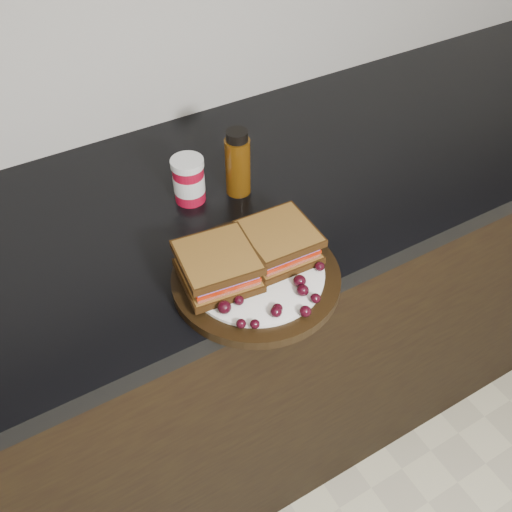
{
  "coord_description": "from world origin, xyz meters",
  "views": [
    {
      "loc": [
        -0.07,
        0.91,
        1.6
      ],
      "look_at": [
        0.25,
        1.47,
        0.96
      ],
      "focal_mm": 40.0,
      "sensor_mm": 36.0,
      "label": 1
    }
  ],
  "objects_px": {
    "sandwich_left": "(218,266)",
    "condiment_jar": "(189,180)",
    "oil_bottle": "(238,163)",
    "plate": "(256,278)"
  },
  "relations": [
    {
      "from": "plate",
      "to": "oil_bottle",
      "type": "xyz_separation_m",
      "value": [
        0.09,
        0.23,
        0.06
      ]
    },
    {
      "from": "sandwich_left",
      "to": "condiment_jar",
      "type": "height_order",
      "value": "condiment_jar"
    },
    {
      "from": "condiment_jar",
      "to": "oil_bottle",
      "type": "xyz_separation_m",
      "value": [
        0.09,
        -0.02,
        0.02
      ]
    },
    {
      "from": "plate",
      "to": "condiment_jar",
      "type": "height_order",
      "value": "condiment_jar"
    },
    {
      "from": "sandwich_left",
      "to": "condiment_jar",
      "type": "distance_m",
      "value": 0.24
    },
    {
      "from": "sandwich_left",
      "to": "oil_bottle",
      "type": "distance_m",
      "value": 0.26
    },
    {
      "from": "sandwich_left",
      "to": "oil_bottle",
      "type": "relative_size",
      "value": 0.88
    },
    {
      "from": "sandwich_left",
      "to": "condiment_jar",
      "type": "xyz_separation_m",
      "value": [
        0.06,
        0.23,
        -0.01
      ]
    },
    {
      "from": "sandwich_left",
      "to": "condiment_jar",
      "type": "bearing_deg",
      "value": 82.53
    },
    {
      "from": "plate",
      "to": "oil_bottle",
      "type": "relative_size",
      "value": 2.07
    }
  ]
}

